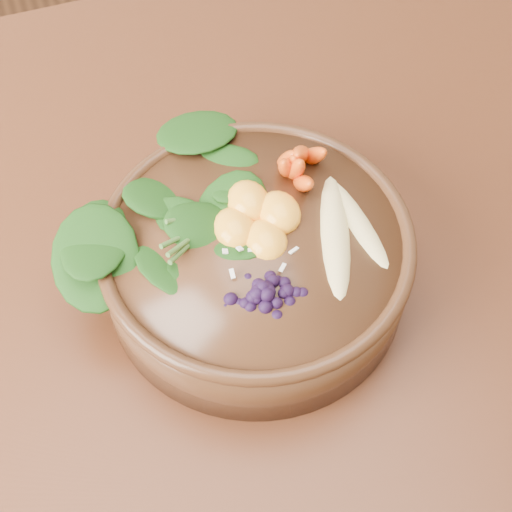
% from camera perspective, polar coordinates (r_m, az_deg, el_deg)
% --- Properties ---
extents(ground, '(4.00, 4.00, 0.00)m').
position_cam_1_polar(ground, '(1.53, -0.10, -13.29)').
color(ground, '#381E0F').
rests_on(ground, ground).
extents(dining_table, '(1.60, 0.90, 0.75)m').
position_cam_1_polar(dining_table, '(0.94, -0.15, 1.38)').
color(dining_table, '#331C0C').
rests_on(dining_table, ground).
extents(stoneware_bowl, '(0.40, 0.40, 0.09)m').
position_cam_1_polar(stoneware_bowl, '(0.76, 0.00, -0.43)').
color(stoneware_bowl, '#452715').
rests_on(stoneware_bowl, dining_table).
extents(kale_heap, '(0.26, 0.24, 0.05)m').
position_cam_1_polar(kale_heap, '(0.75, -4.23, 6.58)').
color(kale_heap, '#1A4212').
rests_on(kale_heap, stoneware_bowl).
extents(carrot_cluster, '(0.08, 0.08, 0.09)m').
position_cam_1_polar(carrot_cluster, '(0.75, 4.05, 9.17)').
color(carrot_cluster, '#ED5119').
rests_on(carrot_cluster, stoneware_bowl).
extents(banana_halves, '(0.09, 0.17, 0.03)m').
position_cam_1_polar(banana_halves, '(0.72, 7.39, 2.92)').
color(banana_halves, '#E0CC84').
rests_on(banana_halves, stoneware_bowl).
extents(mandarin_cluster, '(0.12, 0.12, 0.04)m').
position_cam_1_polar(mandarin_cluster, '(0.72, 0.07, 3.65)').
color(mandarin_cluster, '#FFA325').
rests_on(mandarin_cluster, stoneware_bowl).
extents(blueberry_pile, '(0.17, 0.15, 0.04)m').
position_cam_1_polar(blueberry_pile, '(0.67, 0.67, -1.98)').
color(blueberry_pile, black).
rests_on(blueberry_pile, stoneware_bowl).
extents(coconut_flakes, '(0.12, 0.10, 0.01)m').
position_cam_1_polar(coconut_flakes, '(0.71, 0.30, 0.28)').
color(coconut_flakes, white).
rests_on(coconut_flakes, stoneware_bowl).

